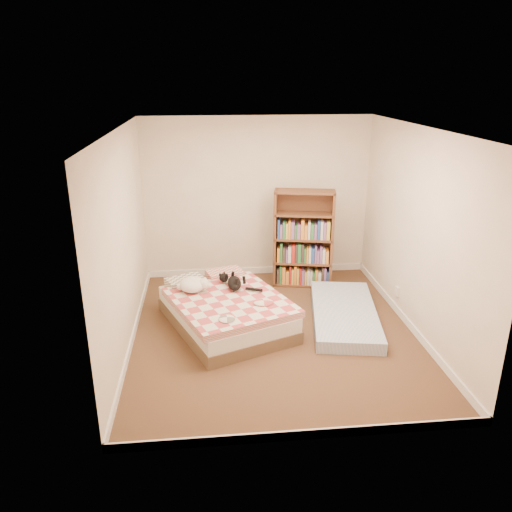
{
  "coord_description": "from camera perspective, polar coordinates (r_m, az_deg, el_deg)",
  "views": [
    {
      "loc": [
        -0.8,
        -5.54,
        3.05
      ],
      "look_at": [
        -0.19,
        0.3,
        0.92
      ],
      "focal_mm": 35.0,
      "sensor_mm": 36.0,
      "label": 1
    }
  ],
  "objects": [
    {
      "name": "white_dog",
      "position": [
        6.47,
        -7.18,
        -3.26
      ],
      "size": [
        0.47,
        0.49,
        0.18
      ],
      "rotation": [
        0.0,
        0.0,
        0.51
      ],
      "color": "silver",
      "rests_on": "bed"
    },
    {
      "name": "bookshelf",
      "position": [
        7.6,
        5.34,
        0.65
      ],
      "size": [
        0.95,
        0.47,
        1.48
      ],
      "rotation": [
        0.0,
        0.0,
        -0.2
      ],
      "color": "#532C1C",
      "rests_on": "room"
    },
    {
      "name": "black_cat",
      "position": [
        6.57,
        -2.48,
        -2.98
      ],
      "size": [
        0.38,
        0.67,
        0.15
      ],
      "rotation": [
        0.0,
        0.0,
        0.64
      ],
      "color": "black",
      "rests_on": "bed"
    },
    {
      "name": "bed",
      "position": [
        6.47,
        -3.5,
        -6.09
      ],
      "size": [
        1.81,
        2.1,
        0.47
      ],
      "rotation": [
        0.0,
        0.0,
        0.39
      ],
      "color": "brown",
      "rests_on": "room"
    },
    {
      "name": "room",
      "position": [
        5.9,
        2.19,
        1.63
      ],
      "size": [
        3.51,
        4.01,
        2.51
      ],
      "color": "#4E3821",
      "rests_on": "ground"
    },
    {
      "name": "floor_mattress",
      "position": [
        6.73,
        10.05,
        -6.55
      ],
      "size": [
        1.11,
        1.91,
        0.16
      ],
      "primitive_type": "cube",
      "rotation": [
        0.0,
        0.0,
        -0.17
      ],
      "color": "#7A98CC",
      "rests_on": "room"
    }
  ]
}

